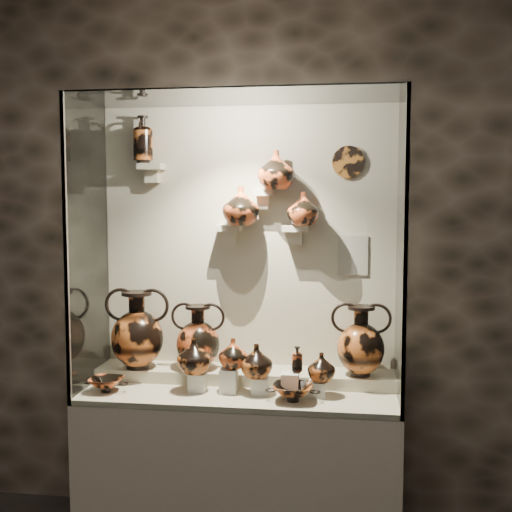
{
  "coord_description": "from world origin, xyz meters",
  "views": [
    {
      "loc": [
        0.56,
        -1.17,
        1.86
      ],
      "look_at": [
        0.08,
        2.26,
        1.56
      ],
      "focal_mm": 45.0,
      "sensor_mm": 36.0,
      "label": 1
    }
  ],
  "objects": [
    {
      "name": "wall_back",
      "position": [
        0.0,
        2.5,
        1.6
      ],
      "size": [
        5.0,
        0.02,
        3.2
      ],
      "primitive_type": "cube",
      "color": "black",
      "rests_on": "ground"
    },
    {
      "name": "plinth",
      "position": [
        0.0,
        2.18,
        0.4
      ],
      "size": [
        1.7,
        0.6,
        0.8
      ],
      "primitive_type": "cube",
      "color": "#BDB398",
      "rests_on": "floor"
    },
    {
      "name": "front_tier",
      "position": [
        0.0,
        2.18,
        0.82
      ],
      "size": [
        1.68,
        0.58,
        0.03
      ],
      "primitive_type": "cube",
      "color": "#B9AC8F",
      "rests_on": "plinth"
    },
    {
      "name": "rear_tier",
      "position": [
        0.0,
        2.35,
        0.85
      ],
      "size": [
        1.7,
        0.25,
        0.1
      ],
      "primitive_type": "cube",
      "color": "#B9AC8F",
      "rests_on": "plinth"
    },
    {
      "name": "back_panel",
      "position": [
        0.0,
        2.5,
        1.6
      ],
      "size": [
        1.7,
        0.03,
        1.6
      ],
      "primitive_type": "cube",
      "color": "#BDB398",
      "rests_on": "plinth"
    },
    {
      "name": "glass_front",
      "position": [
        0.0,
        1.88,
        1.6
      ],
      "size": [
        1.7,
        0.01,
        1.6
      ],
      "primitive_type": "cube",
      "color": "white",
      "rests_on": "plinth"
    },
    {
      "name": "glass_left",
      "position": [
        -0.85,
        2.18,
        1.6
      ],
      "size": [
        0.01,
        0.6,
        1.6
      ],
      "primitive_type": "cube",
      "color": "white",
      "rests_on": "plinth"
    },
    {
      "name": "glass_right",
      "position": [
        0.85,
        2.18,
        1.6
      ],
      "size": [
        0.01,
        0.6,
        1.6
      ],
      "primitive_type": "cube",
      "color": "white",
      "rests_on": "plinth"
    },
    {
      "name": "glass_top",
      "position": [
        0.0,
        2.18,
        2.4
      ],
      "size": [
        1.7,
        0.6,
        0.01
      ],
      "primitive_type": "cube",
      "color": "white",
      "rests_on": "back_panel"
    },
    {
      "name": "frame_post_left",
      "position": [
        -0.84,
        1.89,
        1.6
      ],
      "size": [
        0.02,
        0.02,
        1.6
      ],
      "primitive_type": "cube",
      "color": "gray",
      "rests_on": "plinth"
    },
    {
      "name": "frame_post_right",
      "position": [
        0.84,
        1.89,
        1.6
      ],
      "size": [
        0.02,
        0.02,
        1.6
      ],
      "primitive_type": "cube",
      "color": "gray",
      "rests_on": "plinth"
    },
    {
      "name": "pedestal_a",
      "position": [
        -0.22,
        2.13,
        0.88
      ],
      "size": [
        0.09,
        0.09,
        0.1
      ],
      "primitive_type": "cube",
      "color": "beige",
      "rests_on": "front_tier"
    },
    {
      "name": "pedestal_b",
      "position": [
        -0.05,
        2.13,
        0.9
      ],
      "size": [
        0.09,
        0.09,
        0.13
      ],
      "primitive_type": "cube",
      "color": "beige",
      "rests_on": "front_tier"
    },
    {
      "name": "pedestal_c",
      "position": [
        0.12,
        2.13,
        0.88
      ],
      "size": [
        0.09,
        0.09,
        0.09
      ],
      "primitive_type": "cube",
      "color": "beige",
      "rests_on": "front_tier"
    },
    {
      "name": "pedestal_d",
      "position": [
        0.28,
        2.13,
        0.89
      ],
      "size": [
        0.09,
        0.09,
        0.12
      ],
      "primitive_type": "cube",
      "color": "beige",
      "rests_on": "front_tier"
    },
    {
      "name": "pedestal_e",
      "position": [
        0.42,
        2.13,
        0.87
      ],
      "size": [
        0.09,
        0.09,
        0.08
      ],
      "primitive_type": "cube",
      "color": "beige",
      "rests_on": "front_tier"
    },
    {
      "name": "bracket_ul",
      "position": [
        -0.55,
        2.42,
        2.05
      ],
      "size": [
        0.14,
        0.12,
        0.04
      ],
      "primitive_type": "cube",
      "color": "#BDB398",
      "rests_on": "back_panel"
    },
    {
      "name": "bracket_ca",
      "position": [
        -0.1,
        2.42,
        1.7
      ],
      "size": [
        0.14,
        0.12,
        0.04
      ],
      "primitive_type": "cube",
      "color": "#BDB398",
      "rests_on": "back_panel"
    },
    {
      "name": "bracket_cb",
      "position": [
        0.1,
        2.42,
        1.9
      ],
      "size": [
        0.1,
        0.12,
        0.04
      ],
      "primitive_type": "cube",
      "color": "#BDB398",
      "rests_on": "back_panel"
    },
    {
      "name": "bracket_cc",
      "position": [
        0.28,
        2.42,
        1.7
      ],
      "size": [
        0.14,
        0.12,
        0.04
      ],
      "primitive_type": "cube",
      "color": "#BDB398",
      "rests_on": "back_panel"
    },
    {
      "name": "amphora_left",
      "position": [
        -0.61,
        2.29,
        1.12
      ],
      "size": [
        0.37,
        0.37,
        0.45
      ],
      "primitive_type": null,
      "rotation": [
        0.0,
        0.0,
        -0.04
      ],
      "color": "#AB5320",
      "rests_on": "rear_tier"
    },
    {
      "name": "amphora_mid",
      "position": [
        -0.26,
        2.32,
        1.08
      ],
      "size": [
        0.38,
        0.38,
        0.37
      ],
      "primitive_type": null,
      "rotation": [
        0.0,
        0.0,
        -0.33
      ],
      "color": "#C64E23",
      "rests_on": "rear_tier"
    },
    {
      "name": "amphora_right",
      "position": [
        0.65,
        2.31,
        1.09
      ],
      "size": [
        0.39,
        0.39,
        0.39
      ],
      "primitive_type": null,
      "rotation": [
        0.0,
        0.0,
        -0.29
      ],
      "color": "#AB5320",
      "rests_on": "rear_tier"
    },
    {
      "name": "jug_a",
      "position": [
        -0.24,
        2.13,
        1.03
      ],
      "size": [
        0.25,
        0.25,
        0.19
      ],
      "primitive_type": "imported",
      "rotation": [
        0.0,
        0.0,
        -0.43
      ],
      "color": "#AB5320",
      "rests_on": "pedestal_a"
    },
    {
      "name": "jug_b",
      "position": [
        -0.03,
        2.15,
        1.04
      ],
      "size": [
        0.17,
        0.17,
        0.16
      ],
      "primitive_type": "imported",
      "rotation": [
        0.0,
        0.0,
        -0.08
      ],
      "color": "#C64E23",
      "rests_on": "pedestal_b"
    },
    {
      "name": "jug_c",
      "position": [
        0.1,
        2.12,
        1.01
      ],
      "size": [
        0.18,
        0.18,
        0.18
      ],
      "primitive_type": "imported",
      "rotation": [
        0.0,
        0.0,
        0.02
      ],
      "color": "#AB5320",
      "rests_on": "pedestal_c"
    },
    {
      "name": "jug_e",
      "position": [
        0.44,
        2.14,
        0.99
      ],
      "size": [
        0.18,
        0.18,
        0.15
      ],
      "primitive_type": "imported",
      "rotation": [
        0.0,
        0.0,
        0.25
      ],
      "color": "#AB5320",
      "rests_on": "pedestal_e"
    },
    {
      "name": "lekythos_small",
      "position": [
        0.31,
        2.15,
        1.03
      ],
      "size": [
        0.09,
        0.09,
        0.16
      ],
      "primitive_type": null,
      "rotation": [
        0.0,
        0.0,
        -0.36
      ],
      "color": "#C64E23",
      "rests_on": "pedestal_d"
    },
    {
      "name": "kylix_left",
      "position": [
        -0.71,
        2.06,
        0.88
      ],
      "size": [
        0.25,
        0.21,
        0.09
      ],
      "primitive_type": null,
      "rotation": [
        0.0,
        0.0,
        0.06
      ],
      "color": "#C64E23",
      "rests_on": "front_tier"
    },
    {
      "name": "kylix_right",
      "position": [
        0.3,
        2.03,
        0.88
      ],
      "size": [
        0.3,
        0.26,
        0.11
      ],
      "primitive_type": null,
      "rotation": [
        0.0,
        0.0,
        -0.14
      ],
      "color": "#AB5320",
      "rests_on": "front_tier"
    },
    {
      "name": "lekythos_tall",
      "position": [
        -0.59,
        2.41,
        2.22
      ],
      "size": [
        0.16,
        0.16,
        0.31
      ],
      "primitive_type": null,
      "rotation": [
        0.0,
        0.0,
        -0.37
      ],
      "color": "#AB5320",
      "rests_on": "bracket_ul"
    },
    {
      "name": "ovoid_vase_a",
      "position": [
        -0.02,
        2.37,
        1.83
      ],
      "size": [
        0.24,
        0.24,
        0.22
      ],
      "primitive_type": "imported",
      "rotation": [
        0.0,
        0.0,
        -0.15
      ],
      "color": "#C64E23",
      "rests_on": "bracket_ca"
    },
    {
      "name": "ovoid_vase_b",
      "position": [
        0.18,
        2.37,
        2.02
      ],
      "size": [
        0.27,
        0.27,
        0.21
      ],
      "primitive_type": "imported",
      "rotation": [
        0.0,
        0.0,
        -0.43
      ],
      "color": "#C64E23",
      "rests_on": "bracket_cb"
    },
    {
      "name": "ovoid_vase_c",
      "position": [
        0.33,
        2.38,
        1.81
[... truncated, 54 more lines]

